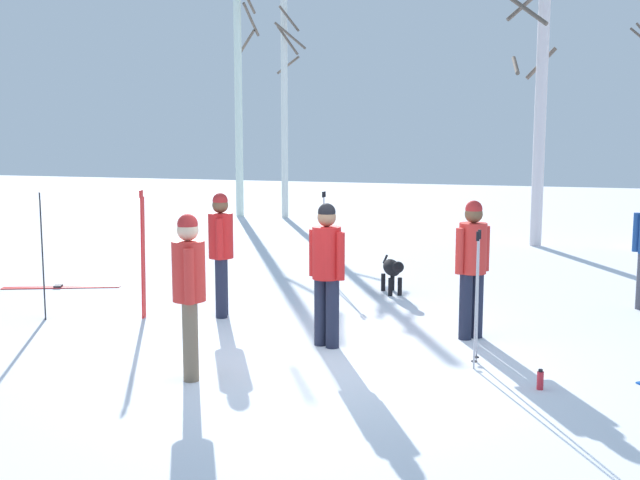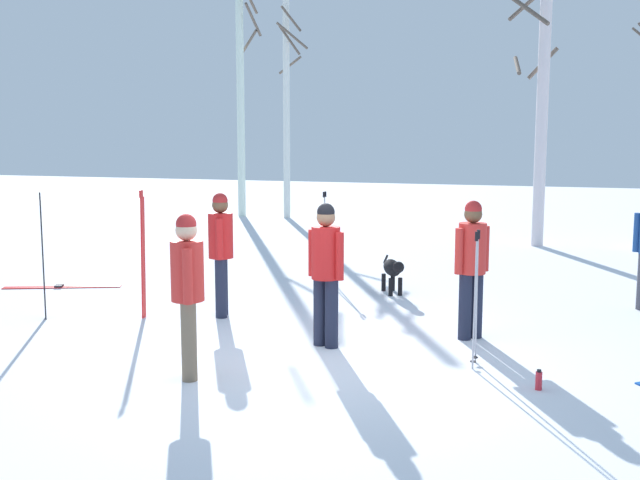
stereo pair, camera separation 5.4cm
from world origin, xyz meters
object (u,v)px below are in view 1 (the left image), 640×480
object	(u,v)px
person_2	(472,260)
person_3	(189,285)
person_0	(221,246)
water_bottle_0	(540,380)
dog	(392,270)
birch_tree_0	(238,81)
person_1	(327,265)
ski_pair_lying_1	(61,287)
birch_tree_1	(285,97)
birch_tree_2	(539,99)
ski_pair_planted_1	(143,255)
ski_poles_1	(324,231)
ski_poles_0	(477,294)
ski_pair_planted_0	(43,257)

from	to	relation	value
person_2	person_3	world-z (taller)	same
person_0	water_bottle_0	bearing A→B (deg)	-22.96
dog	birch_tree_0	size ratio (longest dim) A/B	0.10
person_1	ski_pair_lying_1	xyz separation A→B (m)	(-5.21, 1.98, -0.97)
birch_tree_1	person_3	bearing A→B (deg)	-73.15
person_2	dog	distance (m)	2.82
birch_tree_1	birch_tree_2	bearing A→B (deg)	-26.09
ski_pair_lying_1	birch_tree_2	size ratio (longest dim) A/B	0.29
ski_pair_planted_1	water_bottle_0	distance (m)	5.56
ski_pair_lying_1	ski_pair_planted_1	bearing A→B (deg)	-29.81
person_1	water_bottle_0	size ratio (longest dim) A/B	8.32
person_1	birch_tree_2	bearing A→B (deg)	78.07
water_bottle_0	ski_poles_1	bearing A→B (deg)	127.07
person_0	ski_pair_planted_1	size ratio (longest dim) A/B	0.98
birch_tree_1	ski_poles_1	bearing A→B (deg)	-65.29
ski_pair_lying_1	birch_tree_0	distance (m)	11.81
ski_poles_0	ski_poles_1	xyz separation A→B (m)	(-3.20, 4.57, 0.01)
ski_pair_planted_1	birch_tree_0	xyz separation A→B (m)	(-4.02, 12.33, 3.19)
ski_pair_planted_1	ski_poles_0	bearing A→B (deg)	-10.38
birch_tree_1	ski_poles_0	bearing A→B (deg)	-61.47
person_1	birch_tree_2	size ratio (longest dim) A/B	0.28
person_2	birch_tree_1	bearing A→B (deg)	120.06
water_bottle_0	birch_tree_2	size ratio (longest dim) A/B	0.03
person_0	birch_tree_2	world-z (taller)	birch_tree_2
person_2	water_bottle_0	bearing A→B (deg)	-62.60
water_bottle_0	birch_tree_1	world-z (taller)	birch_tree_1
person_2	birch_tree_0	distance (m)	15.03
ski_pair_planted_0	ski_pair_planted_1	world-z (taller)	ski_pair_planted_1
ski_pair_lying_1	person_2	bearing A→B (deg)	-9.03
person_1	ski_pair_planted_0	world-z (taller)	ski_pair_planted_0
person_0	person_2	world-z (taller)	same
dog	ski_poles_0	distance (m)	3.85
person_3	ski_poles_1	distance (m)	5.93
ski_poles_0	birch_tree_0	distance (m)	16.09
person_1	birch_tree_2	world-z (taller)	birch_tree_2
ski_pair_planted_0	person_2	bearing A→B (deg)	8.29
ski_pair_planted_0	ski_pair_lying_1	bearing A→B (deg)	121.35
ski_pair_planted_1	birch_tree_2	xyz separation A→B (m)	(4.80, 8.71, 2.39)
dog	ski_poles_0	world-z (taller)	ski_poles_0
ski_poles_0	person_2	bearing A→B (deg)	99.56
person_0	person_3	world-z (taller)	same
person_2	birch_tree_1	world-z (taller)	birch_tree_1
person_2	birch_tree_0	xyz separation A→B (m)	(-8.44, 12.05, 3.08)
ski_poles_1	ski_pair_planted_1	bearing A→B (deg)	-110.73
person_3	ski_poles_0	xyz separation A→B (m)	(2.76, 1.35, -0.19)
ski_pair_planted_0	ski_poles_0	distance (m)	5.84
water_bottle_0	birch_tree_0	size ratio (longest dim) A/B	0.03
ski_pair_lying_1	birch_tree_2	world-z (taller)	birch_tree_2
dog	birch_tree_0	distance (m)	12.51
birch_tree_0	birch_tree_2	world-z (taller)	birch_tree_0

